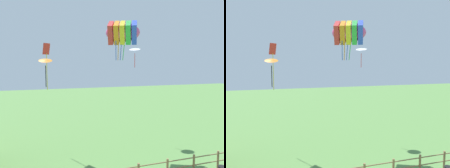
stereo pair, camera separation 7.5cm
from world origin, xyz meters
TOP-DOWN VIEW (x-y plane):
  - kite_rainbow_parafoil at (2.09, 12.25)m, footprint 3.35×2.99m
  - kite_orange_delta at (-4.04, 8.37)m, footprint 0.79×0.77m
  - kite_red_diamond at (-3.80, 14.31)m, footprint 0.64×0.57m
  - kite_white_delta at (4.27, 14.67)m, footprint 1.44×1.44m

SIDE VIEW (x-z plane):
  - kite_orange_delta at x=-4.04m, z-range 6.35..8.02m
  - kite_red_diamond at x=-3.80m, z-range 5.68..9.51m
  - kite_white_delta at x=4.27m, z-range 7.49..9.43m
  - kite_rainbow_parafoil at x=2.09m, z-range 7.97..11.22m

